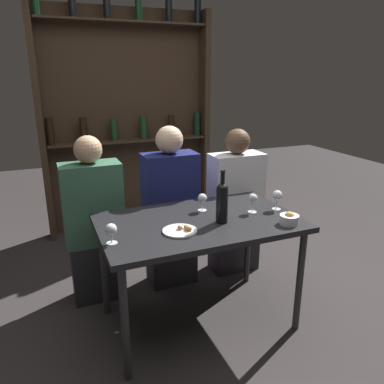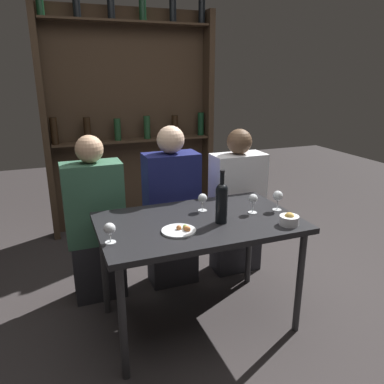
{
  "view_description": "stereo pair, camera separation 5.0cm",
  "coord_description": "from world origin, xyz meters",
  "views": [
    {
      "loc": [
        -0.87,
        -2.0,
        1.62
      ],
      "look_at": [
        0.0,
        0.11,
        0.89
      ],
      "focal_mm": 35.0,
      "sensor_mm": 36.0,
      "label": 1
    },
    {
      "loc": [
        -0.82,
        -2.02,
        1.62
      ],
      "look_at": [
        0.0,
        0.11,
        0.89
      ],
      "focal_mm": 35.0,
      "sensor_mm": 36.0,
      "label": 2
    }
  ],
  "objects": [
    {
      "name": "wine_rack_wall",
      "position": [
        -0.0,
        1.86,
        1.18
      ],
      "size": [
        1.75,
        0.21,
        2.34
      ],
      "color": "#38281C",
      "rests_on": "ground_plane"
    },
    {
      "name": "dining_table",
      "position": [
        0.0,
        0.0,
        0.67
      ],
      "size": [
        1.25,
        0.76,
        0.74
      ],
      "color": "black",
      "rests_on": "ground_plane"
    },
    {
      "name": "seated_person_center",
      "position": [
        0.01,
        0.56,
        0.59
      ],
      "size": [
        0.41,
        0.22,
        1.26
      ],
      "color": "#26262B",
      "rests_on": "ground_plane"
    },
    {
      "name": "food_plate_0",
      "position": [
        -0.17,
        -0.13,
        0.75
      ],
      "size": [
        0.2,
        0.2,
        0.04
      ],
      "color": "silver",
      "rests_on": "dining_table"
    },
    {
      "name": "ground_plane",
      "position": [
        0.0,
        0.0,
        0.0
      ],
      "size": [
        10.0,
        10.0,
        0.0
      ],
      "primitive_type": "plane",
      "color": "#332D2D"
    },
    {
      "name": "wine_glass_1",
      "position": [
        0.38,
        -0.01,
        0.83
      ],
      "size": [
        0.06,
        0.06,
        0.13
      ],
      "color": "silver",
      "rests_on": "dining_table"
    },
    {
      "name": "snack_bowl",
      "position": [
        0.48,
        -0.27,
        0.77
      ],
      "size": [
        0.12,
        0.12,
        0.08
      ],
      "color": "white",
      "rests_on": "dining_table"
    },
    {
      "name": "seated_person_right",
      "position": [
        0.57,
        0.56,
        0.56
      ],
      "size": [
        0.43,
        0.22,
        1.21
      ],
      "color": "#26262B",
      "rests_on": "ground_plane"
    },
    {
      "name": "seated_person_left",
      "position": [
        -0.57,
        0.56,
        0.57
      ],
      "size": [
        0.41,
        0.22,
        1.22
      ],
      "color": "#26262B",
      "rests_on": "ground_plane"
    },
    {
      "name": "wine_bottle",
      "position": [
        0.11,
        -0.09,
        0.88
      ],
      "size": [
        0.07,
        0.07,
        0.33
      ],
      "color": "black",
      "rests_on": "dining_table"
    },
    {
      "name": "wine_glass_3",
      "position": [
        0.56,
        -0.02,
        0.84
      ],
      "size": [
        0.07,
        0.07,
        0.13
      ],
      "color": "silver",
      "rests_on": "dining_table"
    },
    {
      "name": "wine_glass_0",
      "position": [
        0.09,
        0.14,
        0.82
      ],
      "size": [
        0.06,
        0.06,
        0.12
      ],
      "color": "silver",
      "rests_on": "dining_table"
    },
    {
      "name": "wine_glass_2",
      "position": [
        -0.57,
        -0.13,
        0.82
      ],
      "size": [
        0.06,
        0.06,
        0.11
      ],
      "color": "silver",
      "rests_on": "dining_table"
    }
  ]
}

